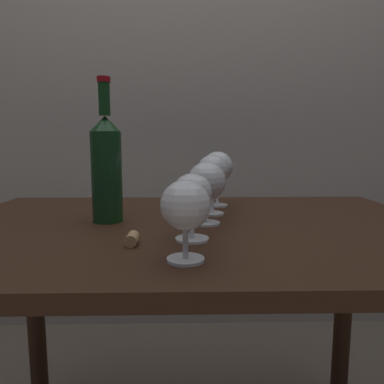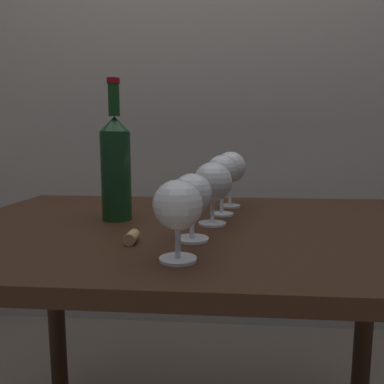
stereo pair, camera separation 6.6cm
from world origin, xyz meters
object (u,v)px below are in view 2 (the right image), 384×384
wine_glass_rose (178,206)px  wine_glass_cabernet (213,183)px  wine_glass_white (230,168)px  wine_glass_pinot (192,195)px  cork (132,237)px  wine_glass_empty (222,172)px  wine_bottle (116,166)px

wine_glass_rose → wine_glass_cabernet: 0.25m
wine_glass_cabernet → wine_glass_white: 0.23m
wine_glass_rose → wine_glass_white: bearing=79.0°
wine_glass_pinot → cork: (-0.11, -0.03, -0.07)m
wine_glass_cabernet → wine_glass_empty: 0.11m
wine_glass_pinot → cork: wine_glass_pinot is taller
wine_glass_cabernet → wine_glass_empty: size_ratio=0.92×
wine_glass_rose → wine_glass_pinot: 0.12m
wine_bottle → wine_glass_white: bearing=34.8°
wine_glass_cabernet → wine_glass_empty: bearing=78.9°
wine_glass_pinot → wine_glass_cabernet: 0.14m
wine_glass_rose → wine_glass_empty: wine_glass_empty is taller
wine_glass_rose → wine_glass_pinot: size_ratio=1.01×
wine_glass_rose → wine_glass_empty: bearing=79.1°
wine_glass_empty → cork: wine_glass_empty is taller
wine_glass_cabernet → cork: wine_glass_cabernet is taller
wine_glass_rose → cork: (-0.10, 0.09, -0.08)m
wine_glass_cabernet → wine_glass_white: bearing=78.7°
wine_glass_empty → cork: size_ratio=3.63×
wine_glass_pinot → wine_bottle: 0.26m
wine_glass_empty → wine_bottle: wine_bottle is taller
wine_glass_pinot → wine_glass_empty: size_ratio=0.84×
wine_glass_white → wine_glass_rose: bearing=-101.0°
cork → wine_glass_empty: bearing=58.3°
wine_glass_empty → wine_bottle: 0.26m
wine_bottle → cork: size_ratio=7.81×
wine_glass_cabernet → cork: bearing=-132.0°
wine_glass_cabernet → wine_bottle: (-0.23, 0.04, 0.04)m
wine_glass_rose → wine_glass_cabernet: wine_glass_cabernet is taller
wine_bottle → wine_glass_cabernet: bearing=-9.0°
wine_glass_rose → wine_glass_white: 0.49m
wine_glass_empty → wine_glass_white: wine_glass_white is taller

